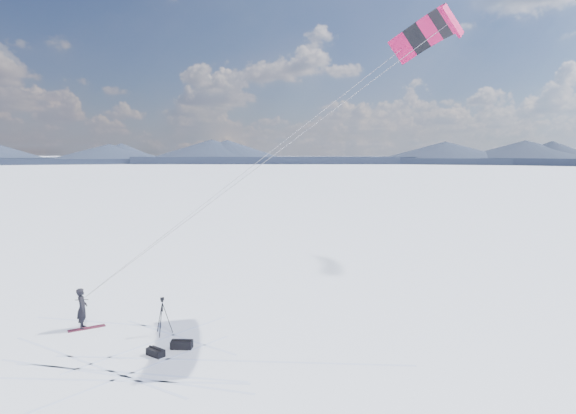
# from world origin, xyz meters

# --- Properties ---
(ground) EXTENTS (1800.00, 1800.00, 0.00)m
(ground) POSITION_xyz_m (0.00, 0.00, 0.00)
(ground) COLOR white
(horizon_hills) EXTENTS (704.47, 706.88, 8.00)m
(horizon_hills) POSITION_xyz_m (0.00, -0.00, 2.88)
(horizon_hills) COLOR black
(horizon_hills) RESTS_ON ground
(snow_tracks) EXTENTS (17.62, 14.39, 0.01)m
(snow_tracks) POSITION_xyz_m (-0.56, -0.72, 0.00)
(snow_tracks) COLOR silver
(snow_tracks) RESTS_ON ground
(snowkiter) EXTENTS (0.65, 0.77, 1.79)m
(snowkiter) POSITION_xyz_m (-2.04, 2.14, 0.00)
(snowkiter) COLOR black
(snowkiter) RESTS_ON ground
(snowboard) EXTENTS (1.40, 1.11, 0.04)m
(snowboard) POSITION_xyz_m (-1.86, 2.11, 0.02)
(snowboard) COLOR maroon
(snowboard) RESTS_ON ground
(tripod) EXTENTS (0.73, 0.65, 1.58)m
(tripod) POSITION_xyz_m (1.66, 1.80, 1.02)
(tripod) COLOR black
(tripod) RESTS_ON ground
(gear_bag_a) EXTENTS (0.84, 0.41, 0.37)m
(gear_bag_a) POSITION_xyz_m (2.89, 0.41, 0.16)
(gear_bag_a) COLOR black
(gear_bag_a) RESTS_ON ground
(gear_bag_b) EXTENTS (0.80, 0.68, 0.33)m
(gear_bag_b) POSITION_xyz_m (2.12, -0.34, 0.14)
(gear_bag_b) COLOR black
(gear_bag_b) RESTS_ON ground
(power_kite) EXTENTS (16.44, 6.54, 12.71)m
(power_kite) POSITION_xyz_m (13.06, 5.73, 13.03)
(power_kite) COLOR #CA0E4C
(power_kite) RESTS_ON ground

